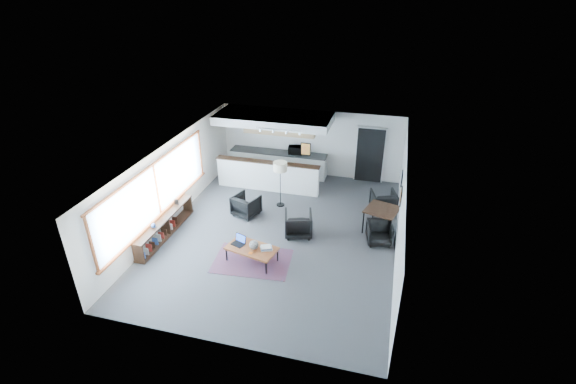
% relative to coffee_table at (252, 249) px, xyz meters
% --- Properties ---
extents(room, '(7.02, 9.02, 2.62)m').
position_rel_coffee_table_xyz_m(room, '(0.33, 1.56, 0.89)').
color(room, '#474749').
rests_on(room, ground).
extents(window, '(0.10, 5.95, 1.66)m').
position_rel_coffee_table_xyz_m(window, '(-3.13, 0.66, 1.04)').
color(window, '#8CBFFF').
rests_on(window, room).
extents(console, '(0.35, 3.00, 0.80)m').
position_rel_coffee_table_xyz_m(console, '(-2.97, 0.51, -0.09)').
color(console, '#311D11').
rests_on(console, floor).
extents(kitchenette, '(4.20, 1.96, 2.60)m').
position_rel_coffee_table_xyz_m(kitchenette, '(-0.86, 5.26, 0.96)').
color(kitchenette, white).
rests_on(kitchenette, floor).
extents(doorway, '(1.10, 0.12, 2.15)m').
position_rel_coffee_table_xyz_m(doorway, '(2.63, 5.98, 0.66)').
color(doorway, black).
rests_on(doorway, room).
extents(track_light, '(1.60, 0.07, 0.15)m').
position_rel_coffee_table_xyz_m(track_light, '(-0.26, 3.76, 2.11)').
color(track_light, silver).
rests_on(track_light, room).
extents(wall_art_lower, '(0.03, 0.38, 0.48)m').
position_rel_coffee_table_xyz_m(wall_art_lower, '(3.80, 1.96, 1.14)').
color(wall_art_lower, black).
rests_on(wall_art_lower, room).
extents(wall_art_upper, '(0.03, 0.34, 0.44)m').
position_rel_coffee_table_xyz_m(wall_art_upper, '(3.80, 3.26, 1.09)').
color(wall_art_upper, black).
rests_on(wall_art_upper, room).
extents(kilim_rug, '(2.22, 1.61, 0.01)m').
position_rel_coffee_table_xyz_m(kilim_rug, '(-0.00, -0.00, -0.41)').
color(kilim_rug, '#542D41').
rests_on(kilim_rug, floor).
extents(coffee_table, '(1.50, 1.02, 0.45)m').
position_rel_coffee_table_xyz_m(coffee_table, '(0.00, 0.00, 0.00)').
color(coffee_table, brown).
rests_on(coffee_table, floor).
extents(laptop, '(0.43, 0.39, 0.25)m').
position_rel_coffee_table_xyz_m(laptop, '(-0.40, 0.11, 0.11)').
color(laptop, black).
rests_on(laptop, coffee_table).
extents(ceramic_pot, '(0.26, 0.26, 0.26)m').
position_rel_coffee_table_xyz_m(ceramic_pot, '(0.08, -0.03, 0.16)').
color(ceramic_pot, gray).
rests_on(ceramic_pot, coffee_table).
extents(book_stack, '(0.39, 0.36, 0.10)m').
position_rel_coffee_table_xyz_m(book_stack, '(0.40, 0.04, 0.08)').
color(book_stack, silver).
rests_on(book_stack, coffee_table).
extents(coaster, '(0.11, 0.11, 0.01)m').
position_rel_coffee_table_xyz_m(coaster, '(0.05, -0.25, 0.04)').
color(coaster, '#E5590C').
rests_on(coaster, coffee_table).
extents(armchair_left, '(0.95, 0.92, 0.78)m').
position_rel_coffee_table_xyz_m(armchair_left, '(-1.01, 2.34, -0.02)').
color(armchair_left, black).
rests_on(armchair_left, floor).
extents(armchair_right, '(0.97, 0.94, 0.83)m').
position_rel_coffee_table_xyz_m(armchair_right, '(0.92, 1.64, -0.00)').
color(armchair_right, black).
rests_on(armchair_right, floor).
extents(floor_lamp, '(0.59, 0.59, 1.61)m').
position_rel_coffee_table_xyz_m(floor_lamp, '(-0.10, 3.25, 0.99)').
color(floor_lamp, black).
rests_on(floor_lamp, floor).
extents(dining_table, '(1.16, 1.16, 0.78)m').
position_rel_coffee_table_xyz_m(dining_table, '(3.33, 2.47, 0.30)').
color(dining_table, '#311D11').
rests_on(dining_table, floor).
extents(dining_chair_near, '(0.71, 0.68, 0.62)m').
position_rel_coffee_table_xyz_m(dining_chair_near, '(3.33, 1.82, -0.11)').
color(dining_chair_near, black).
rests_on(dining_chair_near, floor).
extents(dining_chair_far, '(0.81, 0.79, 0.68)m').
position_rel_coffee_table_xyz_m(dining_chair_far, '(3.33, 3.74, -0.08)').
color(dining_chair_far, black).
rests_on(dining_chair_far, floor).
extents(microwave, '(0.59, 0.38, 0.37)m').
position_rel_coffee_table_xyz_m(microwave, '(-0.17, 5.71, 0.70)').
color(microwave, black).
rests_on(microwave, kitchenette).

